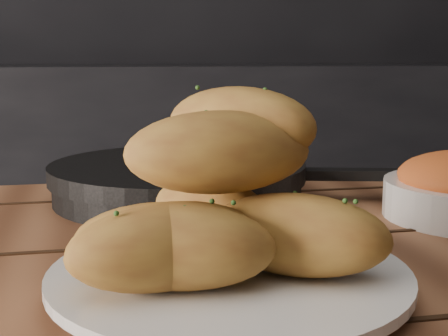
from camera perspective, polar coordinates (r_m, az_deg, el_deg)
plate at (r=0.47m, az=0.49°, el=-10.12°), size 0.27×0.27×0.02m
bread_rolls at (r=0.45m, az=-0.53°, el=-3.21°), size 0.24×0.20×0.13m
skillet at (r=0.77m, az=-4.09°, el=-1.11°), size 0.44×0.31×0.05m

